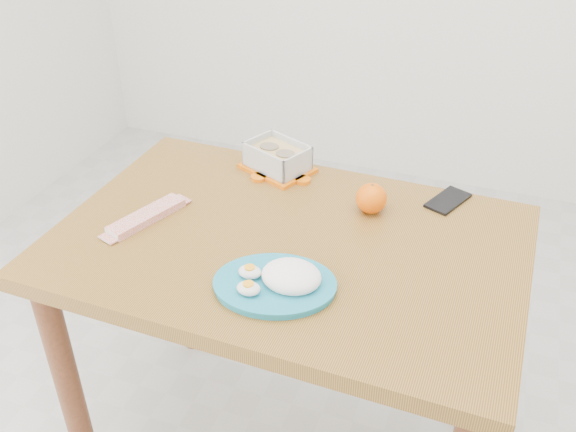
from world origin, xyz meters
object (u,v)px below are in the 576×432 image
(dining_table, at_px, (288,279))
(orange_fruit, at_px, (371,198))
(food_container, at_px, (277,158))
(smartphone, at_px, (448,200))
(rice_plate, at_px, (280,280))

(dining_table, relative_size, orange_fruit, 14.36)
(food_container, bearing_deg, smartphone, 23.04)
(food_container, relative_size, orange_fruit, 2.89)
(dining_table, height_order, rice_plate, rice_plate)
(orange_fruit, bearing_deg, dining_table, -130.49)
(rice_plate, bearing_deg, smartphone, 44.28)
(food_container, distance_m, orange_fruit, 0.30)
(dining_table, distance_m, orange_fruit, 0.27)
(smartphone, bearing_deg, orange_fruit, -124.22)
(food_container, xyz_separation_m, smartphone, (0.45, -0.01, -0.03))
(food_container, height_order, smartphone, food_container)
(food_container, height_order, rice_plate, food_container)
(dining_table, distance_m, smartphone, 0.44)
(food_container, bearing_deg, orange_fruit, 1.64)
(orange_fruit, bearing_deg, rice_plate, -106.70)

